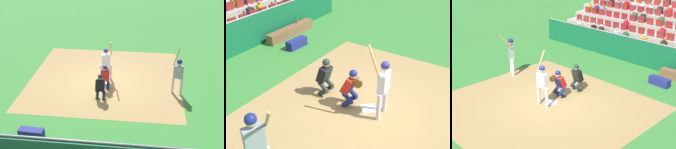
{
  "view_description": "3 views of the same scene",
  "coord_description": "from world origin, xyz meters",
  "views": [
    {
      "loc": [
        2.07,
        -14.13,
        7.89
      ],
      "look_at": [
        0.52,
        -0.84,
        0.96
      ],
      "focal_mm": 49.65,
      "sensor_mm": 36.0,
      "label": 1
    },
    {
      "loc": [
        6.52,
        3.26,
        5.35
      ],
      "look_at": [
        0.12,
        -1.03,
        0.94
      ],
      "focal_mm": 47.12,
      "sensor_mm": 36.0,
      "label": 2
    },
    {
      "loc": [
        -8.99,
        8.15,
        6.3
      ],
      "look_at": [
        0.25,
        -0.96,
        0.92
      ],
      "focal_mm": 52.13,
      "sensor_mm": 36.0,
      "label": 3
    }
  ],
  "objects": [
    {
      "name": "ground_plane",
      "position": [
        0.0,
        0.0,
        0.0
      ],
      "size": [
        160.0,
        160.0,
        0.0
      ],
      "primitive_type": "plane",
      "color": "#347931"
    },
    {
      "name": "infield_dirt_patch",
      "position": [
        0.0,
        0.5,
        0.0
      ],
      "size": [
        8.0,
        7.61,
        0.01
      ],
      "primitive_type": "cube",
      "rotation": [
        0.0,
        0.0,
        0.0
      ],
      "color": "#9C7D4C",
      "rests_on": "ground_plane"
    },
    {
      "name": "home_plate_marker",
      "position": [
        0.0,
        0.0,
        0.02
      ],
      "size": [
        0.62,
        0.62,
        0.02
      ],
      "primitive_type": "cube",
      "rotation": [
        0.0,
        0.0,
        0.79
      ],
      "color": "white",
      "rests_on": "infield_dirt_patch"
    },
    {
      "name": "batter_at_plate",
      "position": [
        0.07,
        0.45,
        1.11
      ],
      "size": [
        0.62,
        0.54,
        2.27
      ],
      "color": "silver",
      "rests_on": "ground_plane"
    },
    {
      "name": "catcher_crouching",
      "position": [
        0.14,
        -0.55,
        0.71
      ],
      "size": [
        0.47,
        0.72,
        1.28
      ],
      "color": "navy",
      "rests_on": "ground_plane"
    },
    {
      "name": "home_plate_umpire",
      "position": [
        0.05,
        -1.56,
        0.71
      ],
      "size": [
        0.47,
        0.47,
        1.31
      ],
      "color": "#1F2A27",
      "rests_on": "ground_plane"
    },
    {
      "name": "dugout_wall",
      "position": [
        0.0,
        -6.44,
        0.69
      ],
      "size": [
        14.29,
        0.24,
        1.42
      ],
      "color": "#125C36",
      "rests_on": "ground_plane"
    },
    {
      "name": "equipment_duffel_bag",
      "position": [
        -2.24,
        -4.77,
        0.19
      ],
      "size": [
        1.01,
        0.41,
        0.38
      ],
      "primitive_type": "cube",
      "rotation": [
        0.0,
        0.0,
        -0.05
      ],
      "color": "navy",
      "rests_on": "ground_plane"
    },
    {
      "name": "on_deck_batter",
      "position": [
        3.69,
        -0.68,
        1.17
      ],
      "size": [
        0.56,
        0.82,
        2.19
      ],
      "color": "silver",
      "rests_on": "ground_plane"
    }
  ]
}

